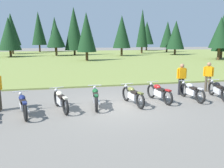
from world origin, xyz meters
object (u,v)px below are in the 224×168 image
object	(u,v)px
motorcycle_red	(159,92)
motorcycle_navy	(23,105)
motorcycle_silver	(191,91)
motorcycle_british_green	(95,97)
rider_with_back_turned	(182,77)
motorcycle_cream	(61,100)
rider_in_hivis_vest	(208,75)
motorcycle_olive	(133,95)
motorcycle_black	(218,90)

from	to	relation	value
motorcycle_red	motorcycle_navy	bearing A→B (deg)	-172.05
motorcycle_silver	motorcycle_red	bearing A→B (deg)	178.37
motorcycle_british_green	rider_with_back_turned	size ratio (longest dim) A/B	1.26
motorcycle_cream	rider_in_hivis_vest	distance (m)	8.37
rider_in_hivis_vest	motorcycle_british_green	bearing A→B (deg)	-165.77
motorcycle_silver	rider_in_hivis_vest	bearing A→B (deg)	37.31
motorcycle_red	motorcycle_olive	bearing A→B (deg)	-169.38
motorcycle_british_green	motorcycle_red	bearing A→B (deg)	5.52
motorcycle_olive	rider_in_hivis_vest	size ratio (longest dim) A/B	1.25
motorcycle_black	rider_with_back_turned	distance (m)	1.88
motorcycle_cream	motorcycle_british_green	world-z (taller)	same
rider_with_back_turned	motorcycle_navy	bearing A→B (deg)	-166.39
motorcycle_silver	rider_with_back_turned	xyz separation A→B (m)	(0.04, 1.08, 0.51)
motorcycle_cream	motorcycle_red	bearing A→B (deg)	5.35
motorcycle_olive	motorcycle_black	world-z (taller)	same
motorcycle_olive	motorcycle_silver	size ratio (longest dim) A/B	0.99
motorcycle_british_green	rider_with_back_turned	world-z (taller)	rider_with_back_turned
motorcycle_red	rider_with_back_turned	size ratio (longest dim) A/B	1.25
motorcycle_navy	motorcycle_olive	world-z (taller)	same
motorcycle_navy	motorcycle_silver	world-z (taller)	same
motorcycle_olive	rider_with_back_turned	world-z (taller)	rider_with_back_turned
rider_in_hivis_vest	motorcycle_navy	bearing A→B (deg)	-166.89
motorcycle_british_green	motorcycle_silver	bearing A→B (deg)	3.02
motorcycle_olive	rider_in_hivis_vest	bearing A→B (deg)	18.43
motorcycle_navy	rider_in_hivis_vest	size ratio (longest dim) A/B	1.23
motorcycle_navy	motorcycle_silver	xyz separation A→B (m)	(7.70, 0.79, 0.00)
motorcycle_british_green	motorcycle_black	distance (m)	6.25
motorcycle_cream	motorcycle_olive	bearing A→B (deg)	3.01
motorcycle_navy	motorcycle_british_green	bearing A→B (deg)	10.49
motorcycle_olive	motorcycle_black	xyz separation A→B (m)	(4.54, 0.18, 0.00)
motorcycle_black	rider_with_back_turned	bearing A→B (deg)	142.04
motorcycle_black	rider_with_back_turned	xyz separation A→B (m)	(-1.43, 1.11, 0.51)
rider_with_back_turned	rider_in_hivis_vest	world-z (taller)	same
motorcycle_british_green	rider_with_back_turned	distance (m)	5.03
motorcycle_olive	motorcycle_red	distance (m)	1.42
motorcycle_silver	motorcycle_black	size ratio (longest dim) A/B	1.01
motorcycle_silver	motorcycle_black	distance (m)	1.47
motorcycle_olive	motorcycle_british_green	bearing A→B (deg)	-178.71
rider_with_back_turned	motorcycle_cream	bearing A→B (deg)	-166.95
rider_with_back_turned	motorcycle_red	bearing A→B (deg)	-148.96
rider_in_hivis_vest	motorcycle_black	bearing A→B (deg)	-105.96
motorcycle_olive	motorcycle_red	size ratio (longest dim) A/B	1.00
motorcycle_cream	rider_with_back_turned	world-z (taller)	rider_with_back_turned
motorcycle_navy	motorcycle_black	size ratio (longest dim) A/B	0.99
motorcycle_black	rider_with_back_turned	size ratio (longest dim) A/B	1.25
motorcycle_cream	rider_with_back_turned	size ratio (longest dim) A/B	1.23
motorcycle_navy	rider_with_back_turned	size ratio (longest dim) A/B	1.23
motorcycle_red	rider_in_hivis_vest	size ratio (longest dim) A/B	1.25
motorcycle_cream	motorcycle_silver	xyz separation A→B (m)	(6.27, 0.38, 0.00)
motorcycle_cream	motorcycle_black	xyz separation A→B (m)	(7.73, 0.35, 0.00)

